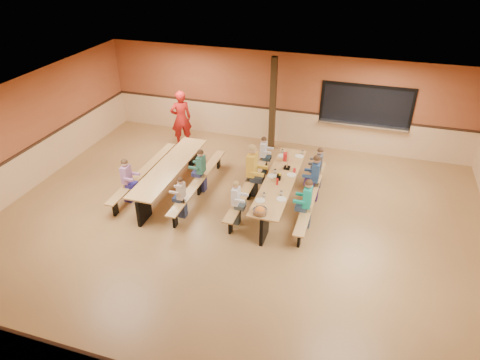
% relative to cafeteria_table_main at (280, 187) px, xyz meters
% --- Properties ---
extents(ground, '(12.00, 12.00, 0.00)m').
position_rel_cafeteria_table_main_xyz_m(ground, '(-0.79, -1.22, -0.53)').
color(ground, brown).
rests_on(ground, ground).
extents(room_envelope, '(12.04, 10.04, 3.02)m').
position_rel_cafeteria_table_main_xyz_m(room_envelope, '(-0.79, -1.22, 0.16)').
color(room_envelope, '#9B502D').
rests_on(room_envelope, ground).
extents(kitchen_pass_through, '(2.78, 0.28, 1.38)m').
position_rel_cafeteria_table_main_xyz_m(kitchen_pass_through, '(1.81, 3.74, 0.96)').
color(kitchen_pass_through, black).
rests_on(kitchen_pass_through, ground).
extents(structural_post, '(0.18, 0.18, 3.00)m').
position_rel_cafeteria_table_main_xyz_m(structural_post, '(-0.99, 3.18, 0.97)').
color(structural_post, black).
rests_on(structural_post, ground).
extents(cafeteria_table_main, '(1.91, 3.70, 0.74)m').
position_rel_cafeteria_table_main_xyz_m(cafeteria_table_main, '(0.00, 0.00, 0.00)').
color(cafeteria_table_main, '#B38347').
rests_on(cafeteria_table_main, ground).
extents(cafeteria_table_second, '(1.91, 3.70, 0.74)m').
position_rel_cafeteria_table_main_xyz_m(cafeteria_table_second, '(-3.01, -0.18, 0.00)').
color(cafeteria_table_second, '#B38347').
rests_on(cafeteria_table_second, ground).
extents(seated_child_white_left, '(0.35, 0.28, 1.16)m').
position_rel_cafeteria_table_main_xyz_m(seated_child_white_left, '(-0.83, -1.14, 0.06)').
color(seated_child_white_left, white).
rests_on(seated_child_white_left, ground).
extents(seated_adult_yellow, '(0.49, 0.40, 1.46)m').
position_rel_cafeteria_table_main_xyz_m(seated_adult_yellow, '(-0.83, 0.25, 0.20)').
color(seated_adult_yellow, gold).
rests_on(seated_adult_yellow, ground).
extents(seated_child_grey_left, '(0.34, 0.28, 1.15)m').
position_rel_cafeteria_table_main_xyz_m(seated_child_grey_left, '(-0.83, 1.48, 0.05)').
color(seated_child_grey_left, silver).
rests_on(seated_child_grey_left, ground).
extents(seated_child_teal_right, '(0.40, 0.33, 1.27)m').
position_rel_cafeteria_table_main_xyz_m(seated_child_teal_right, '(0.83, -0.74, 0.11)').
color(seated_child_teal_right, '#12957E').
rests_on(seated_child_teal_right, ground).
extents(seated_child_navy_right, '(0.41, 0.33, 1.29)m').
position_rel_cafeteria_table_main_xyz_m(seated_child_navy_right, '(0.83, 0.50, 0.12)').
color(seated_child_navy_right, navy).
rests_on(seated_child_navy_right, ground).
extents(seated_child_char_right, '(0.35, 0.29, 1.18)m').
position_rel_cafeteria_table_main_xyz_m(seated_child_char_right, '(0.83, 1.18, 0.06)').
color(seated_child_char_right, '#484B51').
rests_on(seated_child_char_right, ground).
extents(seated_child_purple_sec, '(0.37, 0.31, 1.22)m').
position_rel_cafeteria_table_main_xyz_m(seated_child_purple_sec, '(-3.83, -1.04, 0.08)').
color(seated_child_purple_sec, '#996493').
rests_on(seated_child_purple_sec, ground).
extents(seated_child_green_sec, '(0.38, 0.31, 1.23)m').
position_rel_cafeteria_table_main_xyz_m(seated_child_green_sec, '(-2.18, 0.02, 0.09)').
color(seated_child_green_sec, '#2A6351').
rests_on(seated_child_green_sec, ground).
extents(seated_child_tan_sec, '(0.32, 0.26, 1.11)m').
position_rel_cafeteria_table_main_xyz_m(seated_child_tan_sec, '(-2.18, -1.28, 0.03)').
color(seated_child_tan_sec, beige).
rests_on(seated_child_tan_sec, ground).
extents(standing_woman, '(0.82, 0.77, 1.87)m').
position_rel_cafeteria_table_main_xyz_m(standing_woman, '(-3.87, 2.51, 0.41)').
color(standing_woman, '#A71713').
rests_on(standing_woman, ground).
extents(punch_pitcher, '(0.16, 0.16, 0.22)m').
position_rel_cafeteria_table_main_xyz_m(punch_pitcher, '(-0.08, 1.06, 0.32)').
color(punch_pitcher, red).
rests_on(punch_pitcher, cafeteria_table_main).
extents(chip_bowl, '(0.32, 0.32, 0.15)m').
position_rel_cafeteria_table_main_xyz_m(chip_bowl, '(-0.10, -1.62, 0.29)').
color(chip_bowl, orange).
rests_on(chip_bowl, cafeteria_table_main).
extents(napkin_dispenser, '(0.10, 0.14, 0.13)m').
position_rel_cafeteria_table_main_xyz_m(napkin_dispenser, '(-0.03, -0.01, 0.28)').
color(napkin_dispenser, black).
rests_on(napkin_dispenser, cafeteria_table_main).
extents(condiment_mustard, '(0.06, 0.06, 0.17)m').
position_rel_cafeteria_table_main_xyz_m(condiment_mustard, '(-0.01, -0.01, 0.30)').
color(condiment_mustard, yellow).
rests_on(condiment_mustard, cafeteria_table_main).
extents(condiment_ketchup, '(0.06, 0.06, 0.17)m').
position_rel_cafeteria_table_main_xyz_m(condiment_ketchup, '(-0.01, -0.27, 0.30)').
color(condiment_ketchup, '#B2140F').
rests_on(condiment_ketchup, cafeteria_table_main).
extents(table_paddle, '(0.16, 0.16, 0.56)m').
position_rel_cafeteria_table_main_xyz_m(table_paddle, '(0.05, 0.60, 0.35)').
color(table_paddle, black).
rests_on(table_paddle, cafeteria_table_main).
extents(place_settings, '(0.65, 3.30, 0.11)m').
position_rel_cafeteria_table_main_xyz_m(place_settings, '(0.00, -0.00, 0.27)').
color(place_settings, beige).
rests_on(place_settings, cafeteria_table_main).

